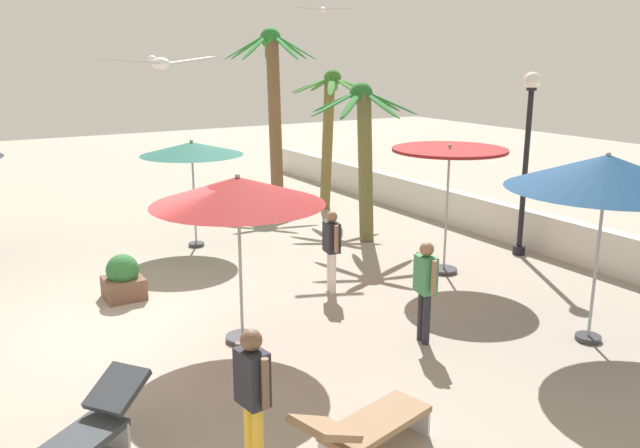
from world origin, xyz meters
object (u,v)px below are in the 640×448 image
at_px(patio_umbrella_3, 606,173).
at_px(patio_umbrella_4, 238,192).
at_px(lounge_chair_1, 363,426).
at_px(lounge_chair_0, 82,434).
at_px(seagull_1, 160,62).
at_px(patio_umbrella_1, 192,149).
at_px(palm_tree_3, 364,140).
at_px(guest_0, 332,244).
at_px(guest_3, 253,389).
at_px(lamp_post_0, 527,146).
at_px(planter, 123,279).
at_px(patio_umbrella_0, 449,160).
at_px(palm_tree_1, 273,93).
at_px(guest_1, 425,282).
at_px(palm_tree_0, 329,120).
at_px(seagull_0, 323,9).

xyz_separation_m(patio_umbrella_3, patio_umbrella_4, (-2.82, -4.73, -0.30)).
bearing_deg(lounge_chair_1, lounge_chair_0, -117.84).
distance_m(lounge_chair_0, seagull_1, 4.08).
bearing_deg(patio_umbrella_4, patio_umbrella_1, 167.10).
distance_m(palm_tree_3, guest_0, 4.12).
height_order(palm_tree_3, lounge_chair_0, palm_tree_3).
distance_m(palm_tree_3, guest_3, 9.67).
xyz_separation_m(patio_umbrella_3, lamp_post_0, (-3.85, 2.58, -0.24)).
bearing_deg(patio_umbrella_1, planter, -42.53).
relative_size(patio_umbrella_0, palm_tree_3, 0.71).
distance_m(patio_umbrella_0, patio_umbrella_4, 5.10).
distance_m(palm_tree_1, guest_1, 11.92).
bearing_deg(patio_umbrella_0, guest_1, -46.32).
bearing_deg(patio_umbrella_1, palm_tree_0, 108.82).
xyz_separation_m(patio_umbrella_1, palm_tree_1, (-4.35, 4.31, 0.93)).
bearing_deg(patio_umbrella_4, palm_tree_1, 150.42).
bearing_deg(lamp_post_0, seagull_0, -148.20).
bearing_deg(palm_tree_0, palm_tree_3, -16.73).
distance_m(patio_umbrella_0, lamp_post_0, 2.30).
xyz_separation_m(lounge_chair_0, seagull_1, (0.04, 1.09, 3.94)).
bearing_deg(lounge_chair_1, guest_0, 152.10).
xyz_separation_m(palm_tree_3, seagull_1, (6.14, -6.76, 1.90)).
distance_m(palm_tree_0, lounge_chair_0, 12.88).
bearing_deg(lounge_chair_1, patio_umbrella_0, 131.36).
relative_size(lounge_chair_1, planter, 2.27).
bearing_deg(planter, seagull_0, 112.96).
bearing_deg(guest_3, guest_0, 139.98).
height_order(patio_umbrella_4, palm_tree_0, palm_tree_0).
height_order(patio_umbrella_3, palm_tree_3, palm_tree_3).
xyz_separation_m(patio_umbrella_0, lounge_chair_1, (4.53, -5.15, -1.96)).
relative_size(patio_umbrella_4, guest_1, 1.64).
height_order(palm_tree_1, seagull_1, palm_tree_1).
relative_size(palm_tree_1, seagull_1, 4.15).
bearing_deg(patio_umbrella_3, palm_tree_3, 177.78).
distance_m(patio_umbrella_0, palm_tree_3, 3.00).
height_order(seagull_1, planter, seagull_1).
distance_m(patio_umbrella_3, seagull_1, 6.73).
bearing_deg(lamp_post_0, guest_3, -63.63).
distance_m(guest_3, seagull_1, 3.50).
bearing_deg(seagull_1, palm_tree_3, 132.23).
relative_size(patio_umbrella_4, seagull_1, 2.14).
relative_size(palm_tree_1, lounge_chair_1, 2.71).
distance_m(lounge_chair_0, guest_1, 5.37).
xyz_separation_m(patio_umbrella_0, seagull_1, (3.14, -6.78, 1.97)).
bearing_deg(patio_umbrella_4, seagull_0, 138.57).
xyz_separation_m(guest_0, guest_1, (2.65, 0.07, 0.03)).
distance_m(palm_tree_1, guest_3, 14.89).
bearing_deg(patio_umbrella_0, palm_tree_1, 176.53).
height_order(palm_tree_1, guest_0, palm_tree_1).
height_order(patio_umbrella_0, guest_1, patio_umbrella_0).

